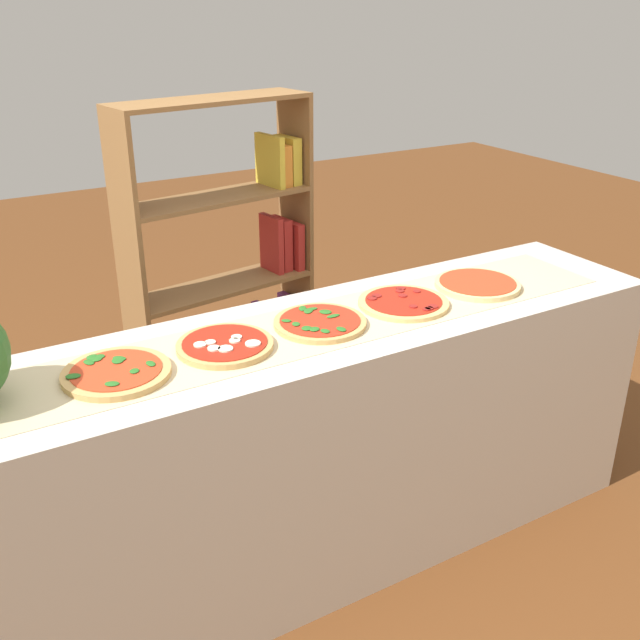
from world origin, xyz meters
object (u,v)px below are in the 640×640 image
(pizza_spinach_2, at_px, (320,322))
(bookshelf, at_px, (243,293))
(pizza_pepperoni_3, at_px, (403,302))
(pizza_spinach_0, at_px, (116,372))
(pizza_plain_4, at_px, (477,284))
(pizza_mozzarella_1, at_px, (224,345))

(pizza_spinach_2, distance_m, bookshelf, 0.90)
(pizza_pepperoni_3, relative_size, bookshelf, 0.20)
(pizza_spinach_0, relative_size, pizza_spinach_2, 1.01)
(pizza_spinach_0, relative_size, pizza_pepperoni_3, 0.97)
(pizza_spinach_0, xyz_separation_m, pizza_plain_4, (1.33, 0.01, 0.00))
(pizza_spinach_0, xyz_separation_m, bookshelf, (0.78, 0.87, -0.22))
(bookshelf, bearing_deg, pizza_mozzarella_1, -117.70)
(pizza_pepperoni_3, height_order, bookshelf, bookshelf)
(pizza_spinach_2, xyz_separation_m, pizza_plain_4, (0.66, -0.00, 0.00))
(pizza_mozzarella_1, xyz_separation_m, bookshelf, (0.45, 0.86, -0.22))
(pizza_plain_4, bearing_deg, pizza_pepperoni_3, 179.44)
(pizza_spinach_0, height_order, pizza_mozzarella_1, same)
(pizza_mozzarella_1, bearing_deg, pizza_pepperoni_3, -0.05)
(pizza_spinach_2, bearing_deg, pizza_pepperoni_3, 0.30)
(pizza_spinach_0, distance_m, pizza_plain_4, 1.33)
(pizza_spinach_0, bearing_deg, pizza_pepperoni_3, 0.58)
(pizza_spinach_0, relative_size, pizza_plain_4, 0.98)
(pizza_spinach_2, bearing_deg, bookshelf, 82.06)
(pizza_spinach_0, xyz_separation_m, pizza_mozzarella_1, (0.33, 0.01, 0.00))
(pizza_mozzarella_1, bearing_deg, pizza_spinach_2, -0.40)
(pizza_mozzarella_1, bearing_deg, bookshelf, 62.30)
(pizza_spinach_2, relative_size, pizza_pepperoni_3, 0.96)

